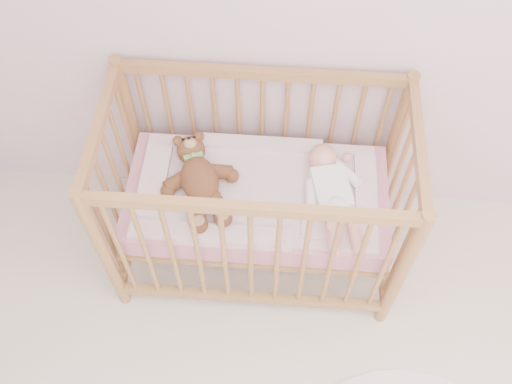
# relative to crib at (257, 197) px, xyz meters

# --- Properties ---
(crib) EXTENTS (1.36, 0.76, 1.00)m
(crib) POSITION_rel_crib_xyz_m (0.00, 0.00, 0.00)
(crib) COLOR #AF754A
(crib) RESTS_ON floor
(mattress) EXTENTS (1.22, 0.62, 0.13)m
(mattress) POSITION_rel_crib_xyz_m (0.00, 0.00, -0.01)
(mattress) COLOR pink
(mattress) RESTS_ON crib
(blanket) EXTENTS (1.10, 0.58, 0.06)m
(blanket) POSITION_rel_crib_xyz_m (0.00, 0.00, 0.06)
(blanket) COLOR pink
(blanket) RESTS_ON mattress
(baby) EXTENTS (0.42, 0.65, 0.14)m
(baby) POSITION_rel_crib_xyz_m (0.34, -0.02, 0.14)
(baby) COLOR white
(baby) RESTS_ON blanket
(teddy_bear) EXTENTS (0.54, 0.63, 0.15)m
(teddy_bear) POSITION_rel_crib_xyz_m (-0.26, -0.02, 0.15)
(teddy_bear) COLOR brown
(teddy_bear) RESTS_ON blanket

